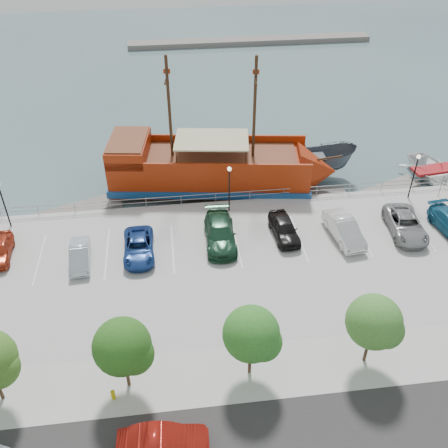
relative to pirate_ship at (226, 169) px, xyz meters
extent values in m
plane|color=#435B60|center=(-0.38, -11.31, -2.21)|extent=(160.00, 160.00, 0.00)
cube|color=#B9B9B4|center=(-0.38, -21.31, -1.20)|extent=(100.00, 4.00, 0.05)
cylinder|color=gray|center=(-0.38, -3.51, -0.26)|extent=(50.00, 0.06, 0.06)
cylinder|color=gray|center=(-0.38, -3.51, -0.66)|extent=(50.00, 0.06, 0.06)
cube|color=#6B645D|center=(9.62, 43.69, -1.81)|extent=(40.00, 3.00, 0.80)
cube|color=#942207|center=(-1.50, 0.21, -0.10)|extent=(18.38, 7.99, 2.89)
cube|color=navy|center=(-1.50, 0.21, -1.05)|extent=(18.76, 8.37, 0.67)
cone|color=#942207|center=(8.18, -1.16, -0.10)|extent=(4.27, 5.78, 5.33)
cube|color=#942207|center=(-8.65, 1.22, 2.12)|extent=(4.08, 5.97, 1.56)
cube|color=brown|center=(-8.65, 1.22, 2.95)|extent=(3.80, 5.50, 0.13)
cube|color=brown|center=(-0.95, 0.13, 1.40)|extent=(14.99, 6.86, 0.17)
cube|color=#942207|center=(-1.13, 2.85, 1.73)|extent=(17.64, 2.71, 0.78)
cube|color=#942207|center=(-1.87, -2.43, 1.73)|extent=(17.64, 2.71, 0.78)
cylinder|color=#382111|center=(2.35, -0.33, 5.90)|extent=(0.30, 0.30, 9.11)
cylinder|color=#382111|center=(-4.80, 0.68, 5.90)|extent=(0.30, 0.30, 9.11)
cylinder|color=#382111|center=(2.35, -0.33, 8.68)|extent=(0.62, 3.32, 0.16)
cylinder|color=#382111|center=(-4.80, 0.68, 8.68)|extent=(0.62, 3.32, 0.16)
cube|color=#C4BC85|center=(-1.28, 0.18, 3.01)|extent=(6.97, 5.08, 0.13)
cylinder|color=#382111|center=(8.95, -1.27, 1.23)|extent=(2.76, 0.56, 0.66)
imported|color=#40464F|center=(8.79, 1.35, -0.71)|extent=(7.88, 3.25, 3.00)
imported|color=white|center=(19.96, -0.62, -1.53)|extent=(5.46, 7.10, 1.36)
cube|color=slate|center=(-13.50, -2.11, -2.00)|extent=(7.89, 4.84, 0.44)
cube|color=slate|center=(7.60, -2.11, -2.03)|extent=(6.54, 1.93, 0.37)
cube|color=gray|center=(15.09, -2.11, -2.03)|extent=(6.72, 4.15, 0.37)
cylinder|color=slate|center=(18.38, -4.93, -0.16)|extent=(0.08, 0.08, 2.11)
imported|color=maroon|center=(-6.51, -25.55, -0.45)|extent=(4.72, 1.80, 1.54)
cylinder|color=#D0B80B|center=(-9.21, -22.11, -0.92)|extent=(0.24, 0.24, 0.60)
sphere|color=#D0B80B|center=(-9.21, -22.11, -0.60)|extent=(0.26, 0.26, 0.26)
cylinder|color=black|center=(-18.38, -4.81, 0.79)|extent=(0.12, 0.12, 4.00)
cylinder|color=black|center=(-0.38, -4.81, 0.79)|extent=(0.12, 0.12, 4.00)
sphere|color=#FFF2CC|center=(-0.38, -4.81, 2.89)|extent=(0.36, 0.36, 0.36)
cylinder|color=black|center=(15.62, -4.81, 0.79)|extent=(0.12, 0.12, 4.00)
sphere|color=#FFF2CC|center=(15.62, -4.81, 2.89)|extent=(0.36, 0.36, 0.36)
cylinder|color=#473321|center=(-8.38, -21.31, -0.11)|extent=(0.20, 0.20, 2.20)
sphere|color=#224F16|center=(-8.38, -21.31, 2.19)|extent=(3.20, 3.20, 3.20)
sphere|color=#224F16|center=(-7.78, -21.61, 1.79)|extent=(2.20, 2.20, 2.20)
cylinder|color=#473321|center=(-1.38, -21.31, -0.11)|extent=(0.20, 0.20, 2.20)
sphere|color=#28621F|center=(-1.38, -21.31, 2.19)|extent=(3.20, 3.20, 3.20)
sphere|color=#28621F|center=(-0.78, -21.61, 1.79)|extent=(2.20, 2.20, 2.20)
cylinder|color=#473321|center=(5.62, -21.31, -0.11)|extent=(0.20, 0.20, 2.20)
sphere|color=#386B28|center=(5.62, -21.31, 2.19)|extent=(3.20, 3.20, 3.20)
sphere|color=#386B28|center=(6.22, -21.61, 1.79)|extent=(2.20, 2.20, 2.20)
imported|color=#B5BEC9|center=(-12.22, -10.05, -0.55)|extent=(1.70, 4.13, 1.33)
imported|color=navy|center=(-7.91, -9.66, -0.53)|extent=(2.34, 4.93, 1.36)
imported|color=#1A422A|center=(-1.63, -8.90, -0.39)|extent=(2.45, 5.74, 1.65)
imported|color=black|center=(3.48, -8.81, -0.46)|extent=(2.10, 4.56, 1.52)
imported|color=silver|center=(8.10, -9.61, -0.40)|extent=(2.34, 5.13, 1.63)
imported|color=gray|center=(13.19, -9.54, -0.46)|extent=(3.03, 5.64, 1.51)
camera|label=1|loc=(-5.13, -39.23, 23.41)|focal=40.00mm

